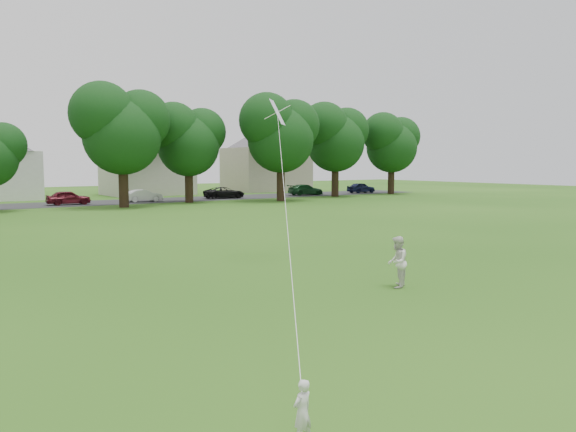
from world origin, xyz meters
TOP-DOWN VIEW (x-y plane):
  - ground at (0.00, 0.00)m, footprint 160.00×160.00m
  - street at (0.00, 42.00)m, footprint 90.00×7.00m
  - toddler at (-3.29, -3.66)m, footprint 0.35×0.27m
  - older_boy at (4.36, 2.09)m, footprint 0.92×0.88m
  - kite at (0.49, 2.24)m, footprint 4.31×6.43m
  - tree_row at (3.05, 35.88)m, footprint 83.30×9.52m
  - parked_cars at (4.30, 41.00)m, footprint 70.94×2.42m
  - house_row at (3.08, 52.00)m, footprint 77.04×13.95m

SIDE VIEW (x-z plane):
  - ground at x=0.00m, z-range 0.00..0.00m
  - street at x=0.00m, z-range 0.00..0.01m
  - toddler at x=-3.29m, z-range 0.00..0.86m
  - parked_cars at x=4.30m, z-range -0.02..1.25m
  - older_boy at x=4.36m, z-range 0.00..1.49m
  - kite at x=0.49m, z-range -4.38..10.45m
  - house_row at x=3.08m, z-range -0.29..9.70m
  - tree_row at x=3.05m, z-range 1.24..11.83m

